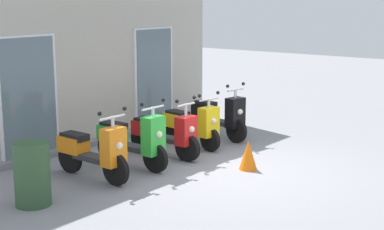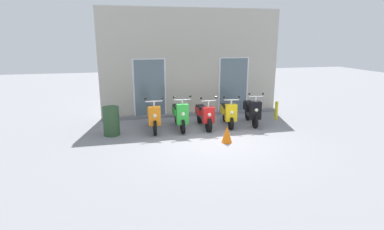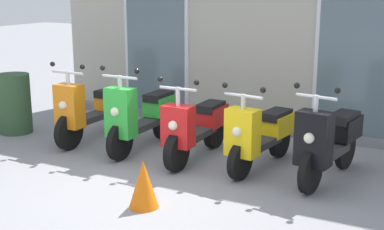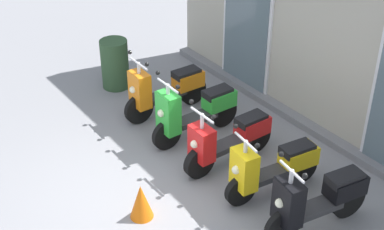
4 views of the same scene
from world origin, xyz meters
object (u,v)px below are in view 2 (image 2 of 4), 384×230
(scooter_green, at_px, (180,115))
(curb_bollard, at_px, (276,111))
(scooter_red, at_px, (204,115))
(trash_bin, at_px, (111,121))
(traffic_cone, at_px, (227,134))
(scooter_yellow, at_px, (228,113))
(scooter_orange, at_px, (153,116))
(scooter_black, at_px, (252,111))

(scooter_green, xyz_separation_m, curb_bollard, (3.85, 0.41, -0.16))
(scooter_green, height_order, curb_bollard, scooter_green)
(scooter_red, bearing_deg, scooter_green, -179.12)
(trash_bin, bearing_deg, traffic_cone, -24.11)
(scooter_yellow, bearing_deg, scooter_orange, -179.67)
(scooter_red, height_order, trash_bin, scooter_red)
(scooter_yellow, relative_size, curb_bollard, 2.18)
(scooter_yellow, relative_size, trash_bin, 1.63)
(scooter_green, height_order, scooter_red, scooter_green)
(scooter_black, bearing_deg, scooter_green, -179.95)
(scooter_red, height_order, traffic_cone, scooter_red)
(scooter_yellow, bearing_deg, curb_bollard, 9.56)
(scooter_yellow, height_order, curb_bollard, scooter_yellow)
(scooter_yellow, xyz_separation_m, scooter_black, (0.88, -0.06, 0.05))
(scooter_red, relative_size, scooter_yellow, 1.06)
(scooter_orange, distance_m, scooter_black, 3.55)
(scooter_black, height_order, traffic_cone, scooter_black)
(scooter_black, relative_size, traffic_cone, 3.01)
(scooter_green, xyz_separation_m, scooter_red, (0.87, 0.01, -0.07))
(traffic_cone, bearing_deg, curb_bollard, 37.55)
(scooter_green, relative_size, curb_bollard, 2.35)
(scooter_yellow, height_order, traffic_cone, scooter_yellow)
(scooter_green, relative_size, scooter_black, 1.05)
(scooter_red, relative_size, curb_bollard, 2.31)
(scooter_orange, distance_m, curb_bollard, 4.77)
(scooter_black, relative_size, trash_bin, 1.67)
(scooter_yellow, xyz_separation_m, traffic_cone, (-0.65, -1.75, -0.19))
(scooter_green, bearing_deg, scooter_black, 0.05)
(scooter_orange, bearing_deg, trash_bin, -171.16)
(curb_bollard, bearing_deg, scooter_yellow, -170.44)
(scooter_orange, relative_size, traffic_cone, 3.16)
(scooter_orange, relative_size, scooter_red, 1.01)
(scooter_red, height_order, curb_bollard, scooter_red)
(scooter_orange, height_order, trash_bin, scooter_orange)
(curb_bollard, distance_m, trash_bin, 6.15)
(scooter_yellow, distance_m, scooter_black, 0.88)
(scooter_yellow, bearing_deg, scooter_green, -178.13)
(scooter_orange, relative_size, scooter_black, 1.05)
(scooter_red, relative_size, trash_bin, 1.73)
(traffic_cone, bearing_deg, trash_bin, 155.89)
(scooter_black, xyz_separation_m, trash_bin, (-4.92, -0.17, -0.04))
(scooter_orange, height_order, scooter_yellow, scooter_orange)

